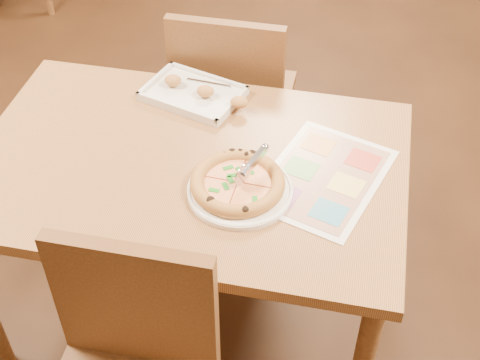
% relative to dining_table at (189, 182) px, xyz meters
% --- Properties ---
extents(dining_table, '(1.30, 0.85, 0.72)m').
position_rel_dining_table_xyz_m(dining_table, '(0.00, 0.00, 0.00)').
color(dining_table, '#9E6D3F').
rests_on(dining_table, ground).
extents(chair_far, '(0.42, 0.42, 0.47)m').
position_rel_dining_table_xyz_m(chair_far, '(-0.00, 0.60, -0.07)').
color(chair_far, brown).
rests_on(chair_far, ground).
extents(plate, '(0.38, 0.38, 0.02)m').
position_rel_dining_table_xyz_m(plate, '(0.18, -0.10, 0.09)').
color(plate, white).
rests_on(plate, dining_table).
extents(pizza, '(0.27, 0.27, 0.04)m').
position_rel_dining_table_xyz_m(pizza, '(0.17, -0.09, 0.11)').
color(pizza, '#BE8A41').
rests_on(pizza, plate).
extents(pizza_cutter, '(0.07, 0.12, 0.08)m').
position_rel_dining_table_xyz_m(pizza_cutter, '(0.20, -0.07, 0.17)').
color(pizza_cutter, silver).
rests_on(pizza_cutter, pizza).
extents(appetizer_tray, '(0.38, 0.30, 0.06)m').
position_rel_dining_table_xyz_m(appetizer_tray, '(-0.06, 0.31, 0.10)').
color(appetizer_tray, silver).
rests_on(appetizer_tray, dining_table).
extents(menu, '(0.43, 0.51, 0.00)m').
position_rel_dining_table_xyz_m(menu, '(0.41, 0.01, 0.09)').
color(menu, silver).
rests_on(menu, dining_table).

